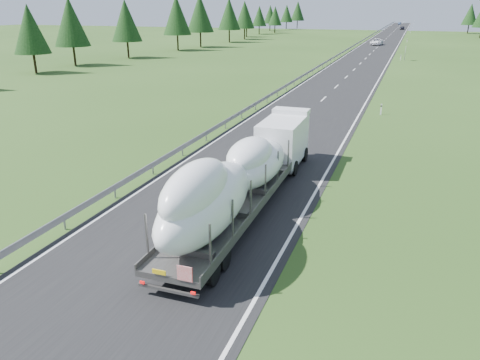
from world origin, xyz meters
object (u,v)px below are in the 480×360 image
(highway_sign, at_px, (405,51))
(boat_truck, at_px, (242,172))
(distant_van, at_px, (377,42))
(distant_car_dark, at_px, (402,28))
(distant_car_blue, at_px, (400,23))

(highway_sign, bearing_deg, boat_truck, -94.15)
(distant_van, bearing_deg, distant_car_dark, 91.68)
(highway_sign, distance_m, boat_truck, 75.70)
(highway_sign, distance_m, distant_car_dark, 129.29)
(distant_car_blue, bearing_deg, distant_van, -88.06)
(distant_van, xyz_separation_m, distant_car_blue, (0.08, 152.78, -0.16))
(highway_sign, xyz_separation_m, distant_car_dark, (-4.53, 129.20, -1.10))
(boat_truck, distance_m, distant_car_dark, 204.72)
(distant_car_dark, distance_m, distant_car_blue, 60.49)
(highway_sign, bearing_deg, distant_van, 102.27)
(highway_sign, bearing_deg, distant_car_blue, 92.39)
(highway_sign, relative_size, distant_car_blue, 0.66)
(distant_van, height_order, distant_car_blue, distant_van)
(distant_car_blue, bearing_deg, highway_sign, -85.64)
(highway_sign, height_order, distant_van, highway_sign)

